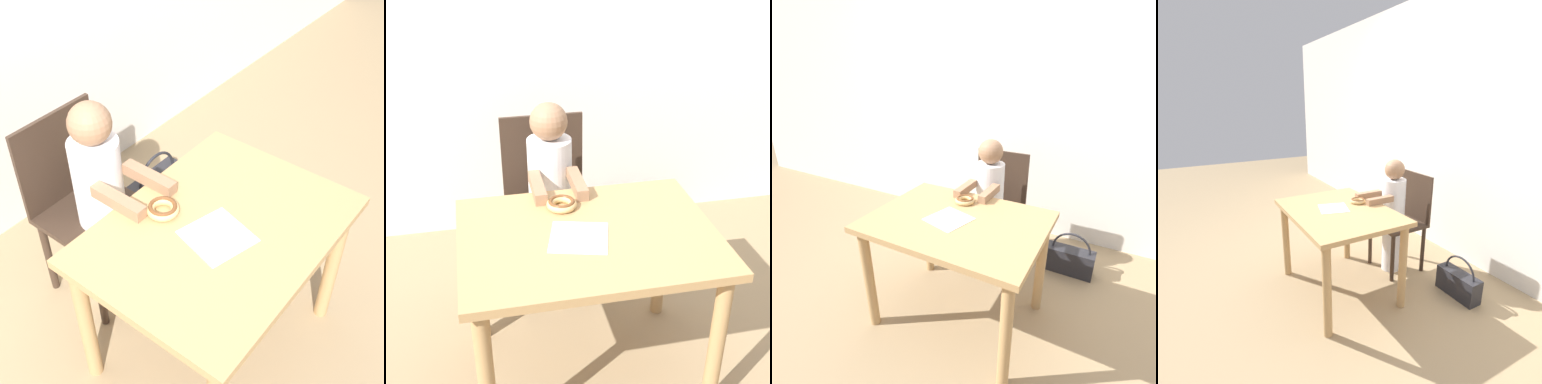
# 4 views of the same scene
# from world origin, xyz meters

# --- Properties ---
(ground_plane) EXTENTS (12.00, 12.00, 0.00)m
(ground_plane) POSITION_xyz_m (0.00, 0.00, 0.00)
(ground_plane) COLOR #997F5B
(wall_back) EXTENTS (8.00, 0.05, 2.50)m
(wall_back) POSITION_xyz_m (0.00, 1.31, 1.25)
(wall_back) COLOR silver
(wall_back) RESTS_ON ground_plane
(dining_table) EXTENTS (0.97, 0.73, 0.70)m
(dining_table) POSITION_xyz_m (0.00, 0.00, 0.59)
(dining_table) COLOR tan
(dining_table) RESTS_ON ground_plane
(chair) EXTENTS (0.41, 0.40, 0.89)m
(chair) POSITION_xyz_m (-0.05, 0.68, 0.47)
(chair) COLOR #38281E
(chair) RESTS_ON ground_plane
(child_figure) EXTENTS (0.22, 0.43, 1.03)m
(child_figure) POSITION_xyz_m (-0.05, 0.56, 0.54)
(child_figure) COLOR white
(child_figure) RESTS_ON ground_plane
(donut) EXTENTS (0.12, 0.12, 0.04)m
(donut) POSITION_xyz_m (-0.06, 0.21, 0.72)
(donut) COLOR #DBB270
(donut) RESTS_ON dining_table
(napkin) EXTENTS (0.26, 0.26, 0.00)m
(napkin) POSITION_xyz_m (-0.04, -0.02, 0.70)
(napkin) COLOR white
(napkin) RESTS_ON dining_table
(handbag) EXTENTS (0.36, 0.12, 0.34)m
(handbag) POSITION_xyz_m (0.54, 0.79, 0.11)
(handbag) COLOR #232328
(handbag) RESTS_ON ground_plane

